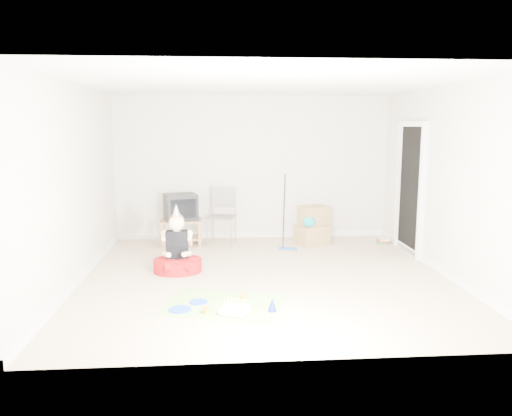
{
  "coord_description": "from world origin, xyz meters",
  "views": [
    {
      "loc": [
        -0.63,
        -6.61,
        2.06
      ],
      "look_at": [
        -0.1,
        0.4,
        0.9
      ],
      "focal_mm": 35.0,
      "sensor_mm": 36.0,
      "label": 1
    }
  ],
  "objects": [
    {
      "name": "floor_mop",
      "position": [
        0.51,
        1.49,
        0.26
      ],
      "size": [
        0.33,
        0.41,
        1.25
      ],
      "color": "#2353B1",
      "rests_on": "ground"
    },
    {
      "name": "tv_stand",
      "position": [
        -1.29,
        2.01,
        0.26
      ],
      "size": [
        0.72,
        0.46,
        0.44
      ],
      "color": "#976A44",
      "rests_on": "ground"
    },
    {
      "name": "book_pile",
      "position": [
        2.29,
        1.88,
        0.04
      ],
      "size": [
        0.28,
        0.32,
        0.09
      ],
      "color": "#27773E",
      "rests_on": "ground"
    },
    {
      "name": "ground",
      "position": [
        0.0,
        0.0,
        0.0
      ],
      "size": [
        5.0,
        5.0,
        0.0
      ],
      "primitive_type": "plane",
      "color": "#CBB192",
      "rests_on": "ground"
    },
    {
      "name": "blue_party_hat",
      "position": [
        -0.05,
        -1.31,
        0.08
      ],
      "size": [
        0.14,
        0.14,
        0.15
      ],
      "primitive_type": "cone",
      "rotation": [
        0.0,
        0.0,
        -0.5
      ],
      "color": "#1A24BC",
      "rests_on": "party_mat"
    },
    {
      "name": "blue_plate_far",
      "position": [
        -1.08,
        -1.19,
        0.01
      ],
      "size": [
        0.3,
        0.3,
        0.01
      ],
      "primitive_type": "cylinder",
      "rotation": [
        0.0,
        0.0,
        -0.19
      ],
      "color": "blue",
      "rests_on": "party_mat"
    },
    {
      "name": "cardboard_boxes",
      "position": [
        1.0,
        1.86,
        0.32
      ],
      "size": [
        0.64,
        0.61,
        0.67
      ],
      "color": "#A68150",
      "rests_on": "ground"
    },
    {
      "name": "orange_cup_far",
      "position": [
        -0.78,
        -1.33,
        0.05
      ],
      "size": [
        0.08,
        0.08,
        0.08
      ],
      "primitive_type": "cylinder",
      "rotation": [
        0.0,
        0.0,
        -0.08
      ],
      "color": "orange",
      "rests_on": "party_mat"
    },
    {
      "name": "party_mat",
      "position": [
        -0.59,
        -1.06,
        0.0
      ],
      "size": [
        1.56,
        1.32,
        0.01
      ],
      "primitive_type": "cube",
      "rotation": [
        0.0,
        0.0,
        -0.29
      ],
      "color": "#FA34A6",
      "rests_on": "ground"
    },
    {
      "name": "blue_plate_near",
      "position": [
        -0.88,
        -0.96,
        0.01
      ],
      "size": [
        0.3,
        0.3,
        0.01
      ],
      "primitive_type": "cylinder",
      "rotation": [
        0.0,
        0.0,
        -0.63
      ],
      "color": "blue",
      "rests_on": "party_mat"
    },
    {
      "name": "orange_cup_near",
      "position": [
        -0.35,
        -0.89,
        0.04
      ],
      "size": [
        0.07,
        0.07,
        0.07
      ],
      "primitive_type": "cylinder",
      "rotation": [
        0.0,
        0.0,
        -0.15
      ],
      "color": "orange",
      "rests_on": "party_mat"
    },
    {
      "name": "seated_woman",
      "position": [
        -1.23,
        0.34,
        0.21
      ],
      "size": [
        0.7,
        0.7,
        0.98
      ],
      "color": "#A70F12",
      "rests_on": "ground"
    },
    {
      "name": "crt_tv",
      "position": [
        -1.29,
        2.01,
        0.67
      ],
      "size": [
        0.63,
        0.57,
        0.46
      ],
      "primitive_type": "cube",
      "rotation": [
        0.0,
        0.0,
        0.29
      ],
      "color": "black",
      "rests_on": "tv_stand"
    },
    {
      "name": "folding_chair",
      "position": [
        -0.59,
        1.96,
        0.49
      ],
      "size": [
        0.55,
        0.53,
        1.01
      ],
      "color": "gray",
      "rests_on": "ground"
    },
    {
      "name": "doorway_recess",
      "position": [
        2.48,
        1.2,
        1.02
      ],
      "size": [
        0.02,
        0.9,
        2.05
      ],
      "primitive_type": "cube",
      "color": "black",
      "rests_on": "ground"
    },
    {
      "name": "birthday_cake",
      "position": [
        -0.47,
        -1.36,
        0.04
      ],
      "size": [
        0.36,
        0.33,
        0.14
      ],
      "color": "white",
      "rests_on": "party_mat"
    }
  ]
}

